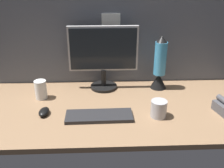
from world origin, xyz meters
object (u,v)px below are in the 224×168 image
object	(u,v)px
keyboard	(99,116)
mug_steel	(159,109)
mug_ceramic_white	(41,90)
monitor	(103,54)
lava_lamp	(160,67)
mouse	(44,112)

from	to	relation	value
keyboard	mug_steel	xyz separation A→B (cm)	(33.06, 0.05, 3.83)
keyboard	mug_steel	size ratio (longest dim) A/B	3.83
keyboard	mug_ceramic_white	size ratio (longest dim) A/B	3.11
keyboard	monitor	bearing A→B (deg)	84.61
mug_ceramic_white	monitor	bearing A→B (deg)	19.80
mug_ceramic_white	lava_lamp	bearing A→B (deg)	9.09
keyboard	mug_steel	distance (cm)	33.29
monitor	mouse	bearing A→B (deg)	-134.78
monitor	keyboard	bearing A→B (deg)	-94.50
keyboard	mug_ceramic_white	bearing A→B (deg)	144.89
keyboard	lava_lamp	world-z (taller)	lava_lamp
keyboard	mug_ceramic_white	distance (cm)	44.59
monitor	keyboard	xyz separation A→B (cm)	(-3.09, -39.22, -22.82)
mug_steel	monitor	bearing A→B (deg)	127.43
mouse	lava_lamp	size ratio (longest dim) A/B	0.26
keyboard	mouse	bearing A→B (deg)	170.56
monitor	lava_lamp	bearing A→B (deg)	-2.96
mug_ceramic_white	keyboard	bearing A→B (deg)	-34.22
monitor	mouse	size ratio (longest dim) A/B	4.74
mouse	mug_steel	size ratio (longest dim) A/B	0.99
mug_ceramic_white	mug_steel	bearing A→B (deg)	-19.63
monitor	lava_lamp	size ratio (longest dim) A/B	1.25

